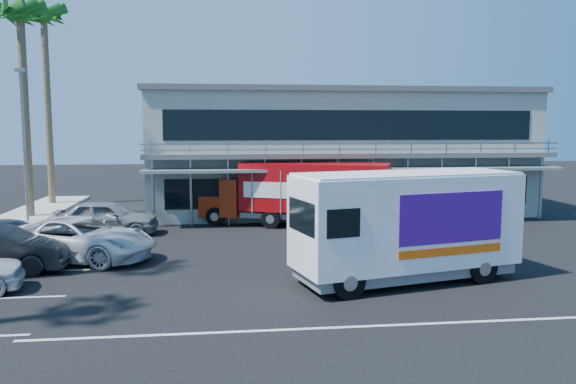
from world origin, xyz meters
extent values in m
plane|color=black|center=(0.00, 0.00, 0.00)|extent=(120.00, 120.00, 0.00)
cube|color=#A1A496|center=(3.00, 15.00, 3.50)|extent=(22.00, 10.00, 7.00)
cube|color=#515454|center=(3.00, 15.00, 7.15)|extent=(22.40, 10.40, 0.30)
cube|color=#515454|center=(3.00, 9.40, 3.60)|extent=(22.00, 1.20, 0.25)
cube|color=gray|center=(3.00, 8.85, 4.10)|extent=(22.00, 0.08, 0.90)
cube|color=slate|center=(3.00, 9.10, 2.90)|extent=(22.00, 1.80, 0.15)
cube|color=black|center=(3.00, 9.98, 1.60)|extent=(20.00, 0.06, 1.60)
cube|color=black|center=(3.00, 9.98, 5.20)|extent=(20.00, 0.06, 1.60)
cylinder|color=brown|center=(-14.70, 13.00, 5.50)|extent=(0.44, 0.44, 11.00)
sphere|color=#175117|center=(-14.70, 13.00, 11.20)|extent=(1.10, 1.10, 1.10)
cylinder|color=brown|center=(-15.10, 18.50, 6.00)|extent=(0.44, 0.44, 12.00)
sphere|color=#175117|center=(-15.10, 18.50, 12.20)|extent=(1.10, 1.10, 1.10)
cylinder|color=gray|center=(-14.20, 11.00, 4.00)|extent=(0.14, 0.14, 8.00)
cube|color=gray|center=(-14.20, 11.00, 8.00)|extent=(0.50, 0.25, 0.18)
cube|color=maroon|center=(-4.26, 10.43, 0.94)|extent=(1.99, 2.44, 1.12)
cube|color=maroon|center=(-3.30, 10.06, 1.45)|extent=(1.72, 2.52, 1.97)
cube|color=black|center=(-3.30, 10.06, 2.01)|extent=(0.76, 1.87, 0.66)
cube|color=maroon|center=(0.72, 8.50, 2.06)|extent=(7.84, 4.90, 2.44)
cube|color=slate|center=(0.72, 8.50, 0.61)|extent=(7.71, 4.57, 0.28)
cube|color=white|center=(0.29, 7.40, 1.97)|extent=(6.44, 2.52, 0.80)
cube|color=white|center=(1.14, 9.60, 1.97)|extent=(6.44, 2.52, 0.80)
cylinder|color=black|center=(-4.37, 9.37, 0.49)|extent=(1.01, 0.61, 0.97)
cylinder|color=black|center=(-3.63, 11.29, 0.49)|extent=(1.01, 0.61, 0.97)
cylinder|color=black|center=(-1.58, 8.29, 0.49)|extent=(1.01, 0.61, 0.97)
cylinder|color=black|center=(-0.83, 10.21, 0.49)|extent=(1.01, 0.61, 0.97)
cylinder|color=black|center=(2.62, 6.66, 0.49)|extent=(1.01, 0.61, 0.97)
cylinder|color=black|center=(3.36, 8.58, 0.49)|extent=(1.01, 0.61, 0.97)
cube|color=white|center=(2.00, -1.97, 2.07)|extent=(7.81, 4.24, 2.97)
cube|color=slate|center=(2.00, -1.97, 0.42)|extent=(7.46, 3.93, 0.37)
cube|color=black|center=(-1.58, -2.85, 2.38)|extent=(0.56, 2.04, 1.01)
cube|color=white|center=(2.00, -1.97, 3.58)|extent=(7.66, 4.16, 0.08)
cube|color=#480E81|center=(3.13, -3.01, 2.28)|extent=(3.71, 0.94, 1.59)
cube|color=#480E81|center=(2.52, -0.52, 2.28)|extent=(3.71, 0.94, 1.59)
cube|color=#F2590C|center=(3.13, -3.02, 1.22)|extent=(3.71, 0.93, 0.26)
cylinder|color=black|center=(-0.30, -3.69, 0.51)|extent=(1.05, 0.52, 1.02)
cylinder|color=black|center=(-0.84, -1.51, 0.51)|extent=(1.05, 0.52, 1.02)
cylinder|color=black|center=(4.43, -2.53, 0.51)|extent=(1.05, 0.52, 1.02)
cylinder|color=black|center=(3.89, -0.35, 0.51)|extent=(1.05, 0.52, 1.02)
imported|color=silver|center=(-9.50, 2.37, 0.82)|extent=(6.52, 4.65, 1.65)
imported|color=#2D333D|center=(-12.50, 4.00, 0.66)|extent=(4.87, 2.85, 1.33)
imported|color=gray|center=(-9.50, 7.54, 0.83)|extent=(4.93, 2.12, 1.66)
camera|label=1|loc=(-3.98, -19.58, 5.09)|focal=35.00mm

